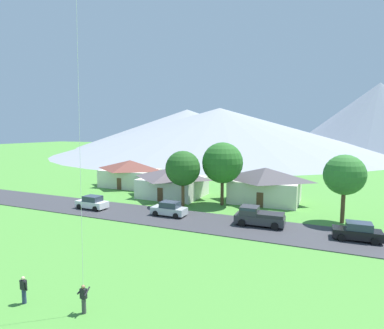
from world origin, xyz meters
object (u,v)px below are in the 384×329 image
(house_left_center, at_px, (130,173))
(tree_left_of_center, at_px, (345,175))
(pickup_truck_charcoal_west_side, at_px, (258,216))
(tree_center, at_px, (222,163))
(tree_right_of_center, at_px, (183,168))
(parked_car_black_mid_west, at_px, (357,232))
(parked_car_silver_mid_east, at_px, (169,209))
(watcher_person, at_px, (24,289))
(house_leftmost, at_px, (265,184))
(house_rightmost, at_px, (173,181))
(parked_car_white_west_end, at_px, (92,203))

(house_left_center, xyz_separation_m, tree_left_of_center, (34.46, -9.32, 2.89))
(house_left_center, relative_size, pickup_truck_charcoal_west_side, 1.95)
(tree_center, distance_m, tree_right_of_center, 5.41)
(parked_car_black_mid_west, height_order, parked_car_silver_mid_east, same)
(parked_car_black_mid_west, relative_size, parked_car_silver_mid_east, 1.02)
(parked_car_silver_mid_east, bearing_deg, watcher_person, -87.18)
(house_left_center, height_order, pickup_truck_charcoal_west_side, house_left_center)
(tree_right_of_center, bearing_deg, house_leftmost, 36.11)
(house_rightmost, relative_size, watcher_person, 5.73)
(tree_right_of_center, distance_m, parked_car_black_mid_west, 21.70)
(house_left_center, distance_m, parked_car_black_mid_west, 38.65)
(house_leftmost, xyz_separation_m, watcher_person, (-8.00, -32.51, -1.67))
(pickup_truck_charcoal_west_side, bearing_deg, tree_center, 131.33)
(house_rightmost, height_order, parked_car_silver_mid_east, house_rightmost)
(tree_left_of_center, xyz_separation_m, parked_car_black_mid_west, (1.11, -5.69, -4.50))
(house_left_center, bearing_deg, tree_center, -19.02)
(house_rightmost, height_order, parked_car_black_mid_west, house_rightmost)
(tree_right_of_center, bearing_deg, parked_car_white_west_end, -148.26)
(tree_right_of_center, bearing_deg, parked_car_black_mid_west, -15.08)
(watcher_person, bearing_deg, tree_left_of_center, 55.21)
(house_leftmost, xyz_separation_m, pickup_truck_charcoal_west_side, (1.55, -11.76, -1.49))
(pickup_truck_charcoal_west_side, bearing_deg, tree_right_of_center, 157.04)
(house_leftmost, xyz_separation_m, tree_left_of_center, (9.82, -6.87, 2.82))
(watcher_person, bearing_deg, house_leftmost, 76.18)
(tree_left_of_center, relative_size, pickup_truck_charcoal_west_side, 1.44)
(parked_car_white_west_end, bearing_deg, tree_right_of_center, 31.74)
(tree_center, bearing_deg, pickup_truck_charcoal_west_side, -48.67)
(parked_car_white_west_end, bearing_deg, house_left_center, 107.47)
(parked_car_silver_mid_east, bearing_deg, tree_left_of_center, 15.70)
(house_leftmost, xyz_separation_m, parked_car_white_west_end, (-19.70, -13.26, -1.68))
(house_rightmost, bearing_deg, parked_car_silver_mid_east, -64.97)
(house_rightmost, xyz_separation_m, parked_car_white_west_end, (-5.93, -11.33, -1.45))
(tree_left_of_center, xyz_separation_m, parked_car_white_west_end, (-29.52, -6.39, -4.50))
(watcher_person, bearing_deg, house_rightmost, 100.70)
(parked_car_silver_mid_east, bearing_deg, house_rightmost, 115.03)
(tree_left_of_center, bearing_deg, house_rightmost, 168.17)
(house_rightmost, height_order, parked_car_white_west_end, house_rightmost)
(tree_left_of_center, relative_size, tree_right_of_center, 1.02)
(house_rightmost, bearing_deg, house_leftmost, 7.96)
(watcher_person, bearing_deg, parked_car_silver_mid_east, 92.82)
(watcher_person, bearing_deg, pickup_truck_charcoal_west_side, 65.30)
(tree_center, bearing_deg, house_rightmost, 164.77)
(tree_right_of_center, bearing_deg, pickup_truck_charcoal_west_side, -22.96)
(house_leftmost, distance_m, tree_center, 7.36)
(house_left_center, xyz_separation_m, house_rightmost, (10.87, -4.38, -0.16))
(house_left_center, bearing_deg, tree_left_of_center, -15.14)
(house_leftmost, relative_size, pickup_truck_charcoal_west_side, 1.90)
(house_rightmost, distance_m, tree_right_of_center, 7.15)
(tree_left_of_center, bearing_deg, parked_car_black_mid_west, -78.98)
(house_left_center, xyz_separation_m, parked_car_black_mid_west, (35.57, -15.02, -1.61))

